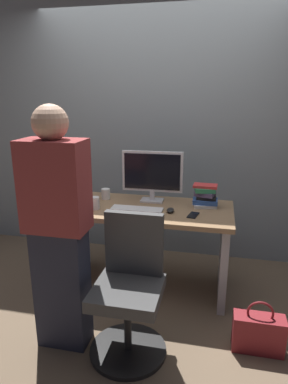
% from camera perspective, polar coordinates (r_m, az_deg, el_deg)
% --- Properties ---
extents(ground_plane, '(9.00, 9.00, 0.00)m').
position_cam_1_polar(ground_plane, '(3.26, 0.20, -15.18)').
color(ground_plane, brown).
extents(wall_back, '(6.40, 0.10, 3.00)m').
position_cam_1_polar(wall_back, '(3.57, 3.01, 13.02)').
color(wall_back, gray).
rests_on(wall_back, ground).
extents(desk, '(1.48, 0.70, 0.75)m').
position_cam_1_polar(desk, '(3.02, 0.21, -6.71)').
color(desk, '#93704C').
rests_on(desk, ground).
extents(office_chair, '(0.52, 0.52, 0.94)m').
position_cam_1_polar(office_chair, '(2.37, -2.42, -16.28)').
color(office_chair, black).
rests_on(office_chair, ground).
extents(person_at_desk, '(0.40, 0.24, 1.64)m').
position_cam_1_polar(person_at_desk, '(2.29, -14.07, -6.28)').
color(person_at_desk, '#262838').
rests_on(person_at_desk, ground).
extents(monitor, '(0.54, 0.14, 0.46)m').
position_cam_1_polar(monitor, '(3.03, 1.39, 3.08)').
color(monitor, silver).
rests_on(monitor, desk).
extents(keyboard, '(0.43, 0.13, 0.02)m').
position_cam_1_polar(keyboard, '(2.85, -1.21, -2.91)').
color(keyboard, white).
rests_on(keyboard, desk).
extents(mouse, '(0.06, 0.10, 0.03)m').
position_cam_1_polar(mouse, '(2.82, 4.43, -3.04)').
color(mouse, black).
rests_on(mouse, desk).
extents(cup_near_keyboard, '(0.08, 0.08, 0.10)m').
position_cam_1_polar(cup_near_keyboard, '(2.91, -8.18, -1.83)').
color(cup_near_keyboard, silver).
rests_on(cup_near_keyboard, desk).
extents(cup_by_monitor, '(0.08, 0.08, 0.10)m').
position_cam_1_polar(cup_by_monitor, '(3.17, -6.39, -0.32)').
color(cup_by_monitor, white).
rests_on(cup_by_monitor, desk).
extents(book_stack, '(0.22, 0.19, 0.19)m').
position_cam_1_polar(book_stack, '(2.98, 10.14, -0.64)').
color(book_stack, white).
rests_on(book_stack, desk).
extents(cell_phone, '(0.10, 0.15, 0.01)m').
position_cam_1_polar(cell_phone, '(2.77, 8.19, -3.83)').
color(cell_phone, black).
rests_on(cell_phone, desk).
extents(handbag, '(0.34, 0.14, 0.38)m').
position_cam_1_polar(handbag, '(2.62, 18.49, -21.31)').
color(handbag, maroon).
rests_on(handbag, ground).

